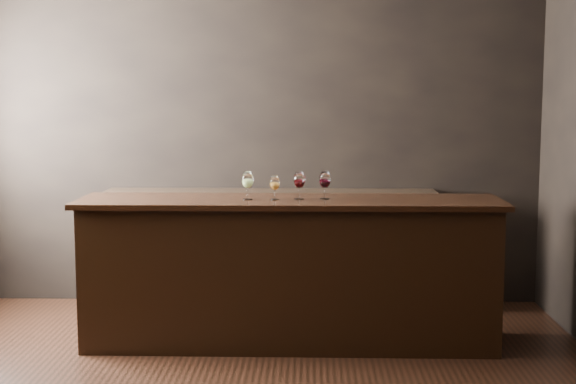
{
  "coord_description": "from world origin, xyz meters",
  "views": [
    {
      "loc": [
        0.53,
        -4.63,
        1.8
      ],
      "look_at": [
        0.38,
        1.03,
        1.11
      ],
      "focal_mm": 50.0,
      "sensor_mm": 36.0,
      "label": 1
    }
  ],
  "objects_px": {
    "back_bar_shelf": "(271,249)",
    "glass_red_a": "(299,181)",
    "glass_red_b": "(325,180)",
    "bar_counter": "(290,275)",
    "glass_amber": "(275,184)",
    "glass_white": "(248,181)"
  },
  "relations": [
    {
      "from": "back_bar_shelf",
      "to": "glass_amber",
      "type": "bearing_deg",
      "value": -85.51
    },
    {
      "from": "glass_red_a",
      "to": "glass_amber",
      "type": "bearing_deg",
      "value": -169.03
    },
    {
      "from": "bar_counter",
      "to": "back_bar_shelf",
      "type": "xyz_separation_m",
      "value": [
        -0.19,
        1.0,
        -0.01
      ]
    },
    {
      "from": "back_bar_shelf",
      "to": "glass_amber",
      "type": "relative_size",
      "value": 16.22
    },
    {
      "from": "glass_red_b",
      "to": "glass_red_a",
      "type": "bearing_deg",
      "value": -172.9
    },
    {
      "from": "glass_amber",
      "to": "glass_red_a",
      "type": "bearing_deg",
      "value": 10.97
    },
    {
      "from": "bar_counter",
      "to": "glass_red_a",
      "type": "height_order",
      "value": "glass_red_a"
    },
    {
      "from": "glass_amber",
      "to": "glass_red_b",
      "type": "xyz_separation_m",
      "value": [
        0.36,
        0.06,
        0.02
      ]
    },
    {
      "from": "bar_counter",
      "to": "glass_red_b",
      "type": "relative_size",
      "value": 14.83
    },
    {
      "from": "glass_white",
      "to": "bar_counter",
      "type": "bearing_deg",
      "value": 6.26
    },
    {
      "from": "bar_counter",
      "to": "glass_red_b",
      "type": "distance_m",
      "value": 0.73
    },
    {
      "from": "back_bar_shelf",
      "to": "glass_red_b",
      "type": "distance_m",
      "value": 1.28
    },
    {
      "from": "glass_white",
      "to": "glass_amber",
      "type": "distance_m",
      "value": 0.19
    },
    {
      "from": "bar_counter",
      "to": "glass_red_b",
      "type": "height_order",
      "value": "glass_red_b"
    },
    {
      "from": "bar_counter",
      "to": "back_bar_shelf",
      "type": "relative_size",
      "value": 1.05
    },
    {
      "from": "back_bar_shelf",
      "to": "glass_red_b",
      "type": "relative_size",
      "value": 14.08
    },
    {
      "from": "glass_white",
      "to": "glass_red_b",
      "type": "bearing_deg",
      "value": 5.12
    },
    {
      "from": "glass_amber",
      "to": "glass_red_b",
      "type": "height_order",
      "value": "glass_red_b"
    },
    {
      "from": "glass_white",
      "to": "glass_red_b",
      "type": "height_order",
      "value": "glass_white"
    },
    {
      "from": "back_bar_shelf",
      "to": "glass_red_a",
      "type": "xyz_separation_m",
      "value": [
        0.26,
        -1.01,
        0.69
      ]
    },
    {
      "from": "bar_counter",
      "to": "glass_amber",
      "type": "bearing_deg",
      "value": -159.07
    },
    {
      "from": "glass_white",
      "to": "glass_red_b",
      "type": "xyz_separation_m",
      "value": [
        0.55,
        0.05,
        -0.0
      ]
    }
  ]
}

